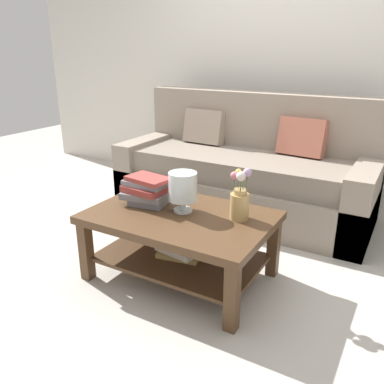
# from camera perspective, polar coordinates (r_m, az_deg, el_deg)

# --- Properties ---
(ground_plane) EXTENTS (10.00, 10.00, 0.00)m
(ground_plane) POSITION_cam_1_polar(r_m,az_deg,el_deg) (3.05, 2.09, -8.39)
(ground_plane) COLOR #B7B2A8
(back_wall) EXTENTS (6.40, 0.12, 2.70)m
(back_wall) POSITION_cam_1_polar(r_m,az_deg,el_deg) (4.22, 13.51, 18.12)
(back_wall) COLOR beige
(back_wall) RESTS_ON ground
(couch) EXTENTS (2.24, 0.90, 1.06)m
(couch) POSITION_cam_1_polar(r_m,az_deg,el_deg) (3.68, 7.60, 2.67)
(couch) COLOR gray
(couch) RESTS_ON ground
(coffee_table) EXTENTS (1.15, 0.76, 0.45)m
(coffee_table) POSITION_cam_1_polar(r_m,az_deg,el_deg) (2.59, -1.67, -5.70)
(coffee_table) COLOR #4C331E
(coffee_table) RESTS_ON ground
(book_stack_main) EXTENTS (0.34, 0.24, 0.19)m
(book_stack_main) POSITION_cam_1_polar(r_m,az_deg,el_deg) (2.67, -6.55, 0.26)
(book_stack_main) COLOR slate
(book_stack_main) RESTS_ON coffee_table
(glass_hurricane_vase) EXTENTS (0.18, 0.18, 0.26)m
(glass_hurricane_vase) POSITION_cam_1_polar(r_m,az_deg,el_deg) (2.52, -1.31, 0.61)
(glass_hurricane_vase) COLOR silver
(glass_hurricane_vase) RESTS_ON coffee_table
(flower_pitcher) EXTENTS (0.12, 0.12, 0.33)m
(flower_pitcher) POSITION_cam_1_polar(r_m,az_deg,el_deg) (2.43, 6.85, -0.95)
(flower_pitcher) COLOR tan
(flower_pitcher) RESTS_ON coffee_table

